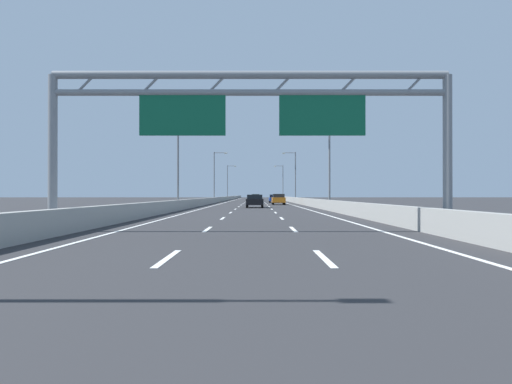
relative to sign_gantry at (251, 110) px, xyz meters
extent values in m
plane|color=#2D2D30|center=(-0.02, 79.68, -4.80)|extent=(260.00, 260.00, 0.00)
cube|color=white|center=(-1.82, -7.82, -4.80)|extent=(0.16, 3.00, 0.01)
cube|color=white|center=(-1.82, 1.18, -4.80)|extent=(0.16, 3.00, 0.01)
cube|color=white|center=(-1.82, 10.18, -4.80)|extent=(0.16, 3.00, 0.01)
cube|color=white|center=(-1.82, 19.18, -4.80)|extent=(0.16, 3.00, 0.01)
cube|color=white|center=(-1.82, 28.18, -4.80)|extent=(0.16, 3.00, 0.01)
cube|color=white|center=(-1.82, 37.18, -4.80)|extent=(0.16, 3.00, 0.01)
cube|color=white|center=(-1.82, 46.18, -4.80)|extent=(0.16, 3.00, 0.01)
cube|color=white|center=(-1.82, 55.18, -4.80)|extent=(0.16, 3.00, 0.01)
cube|color=white|center=(-1.82, 64.18, -4.80)|extent=(0.16, 3.00, 0.01)
cube|color=white|center=(-1.82, 73.18, -4.80)|extent=(0.16, 3.00, 0.01)
cube|color=white|center=(-1.82, 82.18, -4.80)|extent=(0.16, 3.00, 0.01)
cube|color=white|center=(-1.82, 91.18, -4.80)|extent=(0.16, 3.00, 0.01)
cube|color=white|center=(-1.82, 100.18, -4.80)|extent=(0.16, 3.00, 0.01)
cube|color=white|center=(-1.82, 109.18, -4.80)|extent=(0.16, 3.00, 0.01)
cube|color=white|center=(-1.82, 118.18, -4.80)|extent=(0.16, 3.00, 0.01)
cube|color=white|center=(-1.82, 127.18, -4.80)|extent=(0.16, 3.00, 0.01)
cube|color=white|center=(-1.82, 136.18, -4.80)|extent=(0.16, 3.00, 0.01)
cube|color=white|center=(1.78, -7.82, -4.80)|extent=(0.16, 3.00, 0.01)
cube|color=white|center=(1.78, 1.18, -4.80)|extent=(0.16, 3.00, 0.01)
cube|color=white|center=(1.78, 10.18, -4.80)|extent=(0.16, 3.00, 0.01)
cube|color=white|center=(1.78, 19.18, -4.80)|extent=(0.16, 3.00, 0.01)
cube|color=white|center=(1.78, 28.18, -4.80)|extent=(0.16, 3.00, 0.01)
cube|color=white|center=(1.78, 37.18, -4.80)|extent=(0.16, 3.00, 0.01)
cube|color=white|center=(1.78, 46.18, -4.80)|extent=(0.16, 3.00, 0.01)
cube|color=white|center=(1.78, 55.18, -4.80)|extent=(0.16, 3.00, 0.01)
cube|color=white|center=(1.78, 64.18, -4.80)|extent=(0.16, 3.00, 0.01)
cube|color=white|center=(1.78, 73.18, -4.80)|extent=(0.16, 3.00, 0.01)
cube|color=white|center=(1.78, 82.18, -4.80)|extent=(0.16, 3.00, 0.01)
cube|color=white|center=(1.78, 91.18, -4.80)|extent=(0.16, 3.00, 0.01)
cube|color=white|center=(1.78, 100.18, -4.80)|extent=(0.16, 3.00, 0.01)
cube|color=white|center=(1.78, 109.18, -4.80)|extent=(0.16, 3.00, 0.01)
cube|color=white|center=(1.78, 118.18, -4.80)|extent=(0.16, 3.00, 0.01)
cube|color=white|center=(1.78, 127.18, -4.80)|extent=(0.16, 3.00, 0.01)
cube|color=white|center=(1.78, 136.18, -4.80)|extent=(0.16, 3.00, 0.01)
cube|color=white|center=(-5.27, 67.68, -4.80)|extent=(0.16, 176.00, 0.01)
cube|color=white|center=(5.23, 67.68, -4.80)|extent=(0.16, 176.00, 0.01)
cube|color=#9E9E99|center=(-6.92, 89.68, -4.33)|extent=(0.45, 220.00, 0.95)
cube|color=#9E9E99|center=(6.88, 89.68, -4.33)|extent=(0.45, 220.00, 0.95)
cylinder|color=gray|center=(-7.83, 0.00, -1.70)|extent=(0.36, 0.36, 6.20)
cylinder|color=gray|center=(7.79, 0.00, -1.70)|extent=(0.36, 0.36, 6.20)
cylinder|color=gray|center=(-0.02, 0.00, 1.40)|extent=(15.61, 0.32, 0.32)
cylinder|color=gray|center=(-0.02, 0.00, 0.70)|extent=(15.61, 0.26, 0.26)
cylinder|color=gray|center=(-6.53, 0.00, 1.05)|extent=(0.74, 0.10, 0.74)
cylinder|color=gray|center=(-3.92, 0.00, 1.05)|extent=(0.74, 0.10, 0.74)
cylinder|color=gray|center=(-1.32, 0.00, 1.05)|extent=(0.74, 0.10, 0.74)
cylinder|color=gray|center=(1.28, 0.00, 1.05)|extent=(0.74, 0.10, 0.74)
cylinder|color=gray|center=(3.88, 0.00, 1.05)|extent=(0.74, 0.10, 0.74)
cylinder|color=gray|center=(6.49, 0.00, 1.05)|extent=(0.74, 0.10, 0.74)
cube|color=#0F5B3D|center=(-2.69, 0.00, -0.20)|extent=(3.40, 0.12, 1.60)
cube|color=#0F5B3D|center=(2.83, 0.00, -0.20)|extent=(3.40, 0.12, 1.60)
cylinder|color=slate|center=(-7.72, 29.43, -0.05)|extent=(0.20, 0.20, 9.50)
cylinder|color=slate|center=(-6.62, 29.43, 4.55)|extent=(2.20, 0.12, 0.12)
cube|color=#F2EAC6|center=(-5.52, 29.43, 4.45)|extent=(0.56, 0.28, 0.20)
cylinder|color=slate|center=(7.68, 29.43, -0.05)|extent=(0.20, 0.20, 9.50)
cylinder|color=slate|center=(6.58, 29.43, 4.55)|extent=(2.20, 0.12, 0.12)
cube|color=#F2EAC6|center=(5.48, 29.43, 4.45)|extent=(0.56, 0.28, 0.20)
cylinder|color=slate|center=(-7.72, 71.02, -0.05)|extent=(0.20, 0.20, 9.50)
cylinder|color=slate|center=(-6.62, 71.02, 4.55)|extent=(2.20, 0.12, 0.12)
cube|color=#F2EAC6|center=(-5.52, 71.02, 4.45)|extent=(0.56, 0.28, 0.20)
cylinder|color=slate|center=(7.68, 71.02, -0.05)|extent=(0.20, 0.20, 9.50)
cylinder|color=slate|center=(6.58, 71.02, 4.55)|extent=(2.20, 0.12, 0.12)
cube|color=#F2EAC6|center=(5.48, 71.02, 4.45)|extent=(0.56, 0.28, 0.20)
cylinder|color=slate|center=(-7.72, 112.61, -0.05)|extent=(0.20, 0.20, 9.50)
cylinder|color=slate|center=(-6.62, 112.61, 4.55)|extent=(2.20, 0.12, 0.12)
cube|color=#F2EAC6|center=(-5.52, 112.61, 4.45)|extent=(0.56, 0.28, 0.20)
cylinder|color=slate|center=(7.68, 112.61, -0.05)|extent=(0.20, 0.20, 9.50)
cylinder|color=slate|center=(6.58, 112.61, 4.55)|extent=(2.20, 0.12, 0.12)
cube|color=#F2EAC6|center=(5.48, 112.61, 4.45)|extent=(0.56, 0.28, 0.20)
cube|color=yellow|center=(0.22, 74.10, -4.17)|extent=(1.79, 4.16, 0.63)
cube|color=black|center=(0.22, 74.12, -3.61)|extent=(1.58, 1.82, 0.50)
cylinder|color=black|center=(-0.57, 75.63, -4.48)|extent=(0.22, 0.64, 0.64)
cylinder|color=black|center=(1.00, 75.63, -4.48)|extent=(0.22, 0.64, 0.64)
cylinder|color=black|center=(-0.57, 72.57, -4.48)|extent=(0.22, 0.64, 0.64)
cylinder|color=black|center=(1.00, 72.57, -4.48)|extent=(0.22, 0.64, 0.64)
cube|color=orange|center=(3.38, 48.28, -4.13)|extent=(1.80, 4.38, 0.71)
cube|color=black|center=(3.38, 47.66, -3.53)|extent=(1.58, 1.84, 0.49)
cylinder|color=black|center=(2.59, 49.92, -4.48)|extent=(0.22, 0.64, 0.64)
cylinder|color=black|center=(4.17, 49.92, -4.48)|extent=(0.22, 0.64, 0.64)
cylinder|color=black|center=(2.59, 46.64, -4.48)|extent=(0.22, 0.64, 0.64)
cylinder|color=black|center=(4.17, 46.64, -4.48)|extent=(0.22, 0.64, 0.64)
cube|color=black|center=(0.07, 33.71, -4.16)|extent=(1.88, 4.28, 0.66)
cube|color=black|center=(0.07, 33.39, -3.60)|extent=(1.65, 1.95, 0.46)
cylinder|color=black|center=(-0.76, 35.30, -4.48)|extent=(0.22, 0.64, 0.64)
cylinder|color=black|center=(0.90, 35.30, -4.48)|extent=(0.22, 0.64, 0.64)
cylinder|color=black|center=(-0.76, 32.12, -4.48)|extent=(0.22, 0.64, 0.64)
cylinder|color=black|center=(0.90, 32.12, -4.48)|extent=(0.22, 0.64, 0.64)
cube|color=#2347AD|center=(3.41, 63.47, -4.18)|extent=(1.86, 4.45, 0.60)
cube|color=black|center=(3.41, 63.59, -3.63)|extent=(1.64, 1.87, 0.51)
cylinder|color=black|center=(2.59, 65.14, -4.48)|extent=(0.22, 0.64, 0.64)
cylinder|color=black|center=(4.23, 65.14, -4.48)|extent=(0.22, 0.64, 0.64)
cylinder|color=black|center=(2.59, 61.79, -4.48)|extent=(0.22, 0.64, 0.64)
cylinder|color=black|center=(4.23, 61.79, -4.48)|extent=(0.22, 0.64, 0.64)
cube|color=#1E7A38|center=(0.09, 87.61, -4.16)|extent=(1.77, 4.69, 0.65)
cube|color=black|center=(0.09, 87.88, -3.56)|extent=(1.56, 2.07, 0.55)
cylinder|color=black|center=(-0.68, 89.40, -4.48)|extent=(0.22, 0.64, 0.64)
cylinder|color=black|center=(0.86, 89.40, -4.48)|extent=(0.22, 0.64, 0.64)
cylinder|color=black|center=(-0.68, 85.82, -4.48)|extent=(0.22, 0.64, 0.64)
cylinder|color=black|center=(0.86, 85.82, -4.48)|extent=(0.22, 0.64, 0.64)
camera|label=1|loc=(0.21, -18.72, -3.33)|focal=33.30mm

